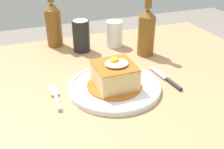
# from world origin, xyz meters

# --- Properties ---
(dining_table) EXTENTS (1.17, 0.91, 0.76)m
(dining_table) POSITION_xyz_m (0.00, 0.00, 0.64)
(dining_table) COLOR #A87F56
(dining_table) RESTS_ON ground_plane
(main_plate) EXTENTS (0.28, 0.28, 0.02)m
(main_plate) POSITION_xyz_m (-0.02, -0.03, 0.77)
(main_plate) COLOR white
(main_plate) RESTS_ON dining_table
(sandwich_meal) EXTENTS (0.17, 0.17, 0.10)m
(sandwich_meal) POSITION_xyz_m (-0.02, -0.03, 0.80)
(sandwich_meal) COLOR #B75B1E
(sandwich_meal) RESTS_ON main_plate
(fork) EXTENTS (0.02, 0.14, 0.01)m
(fork) POSITION_xyz_m (-0.19, -0.03, 0.76)
(fork) COLOR silver
(fork) RESTS_ON dining_table
(knife) EXTENTS (0.03, 0.17, 0.01)m
(knife) POSITION_xyz_m (0.16, -0.05, 0.76)
(knife) COLOR #262628
(knife) RESTS_ON dining_table
(soda_can) EXTENTS (0.07, 0.07, 0.12)m
(soda_can) POSITION_xyz_m (-0.03, 0.29, 0.82)
(soda_can) COLOR black
(soda_can) RESTS_ON dining_table
(beer_bottle_amber) EXTENTS (0.06, 0.06, 0.27)m
(beer_bottle_amber) POSITION_xyz_m (-0.12, 0.38, 0.86)
(beer_bottle_amber) COLOR brown
(beer_bottle_amber) RESTS_ON dining_table
(beer_bottle_amber_far) EXTENTS (0.06, 0.06, 0.27)m
(beer_bottle_amber_far) POSITION_xyz_m (0.19, 0.17, 0.86)
(beer_bottle_amber_far) COLOR brown
(beer_bottle_amber_far) RESTS_ON dining_table
(drinking_glass) EXTENTS (0.07, 0.07, 0.10)m
(drinking_glass) POSITION_xyz_m (0.11, 0.29, 0.80)
(drinking_glass) COLOR gold
(drinking_glass) RESTS_ON dining_table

